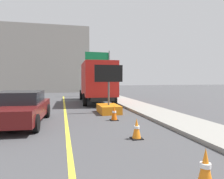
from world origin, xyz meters
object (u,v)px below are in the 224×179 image
traffic_cone_near_sign (205,168)px  traffic_cone_mid_lane (137,129)px  arrow_board_trailer (109,104)px  box_truck (96,81)px  traffic_cone_far_lane (114,113)px  highway_guide_sign (103,65)px  pickup_car (19,108)px

traffic_cone_near_sign → traffic_cone_mid_lane: (-0.11, 3.14, -0.03)m
arrow_board_trailer → box_truck: size_ratio=0.37×
box_truck → traffic_cone_far_lane: bearing=-92.9°
box_truck → traffic_cone_mid_lane: box_truck is taller
box_truck → traffic_cone_near_sign: 13.66m
box_truck → highway_guide_sign: 6.25m
traffic_cone_mid_lane → box_truck: bearing=87.8°
highway_guide_sign → traffic_cone_mid_lane: highway_guide_sign is taller
arrow_board_trailer → traffic_cone_near_sign: (-0.13, -8.31, -0.13)m
highway_guide_sign → traffic_cone_mid_lane: (-2.06, -16.23, -3.10)m
arrow_board_trailer → box_truck: (0.16, 5.27, 1.25)m
arrow_board_trailer → pickup_car: 4.76m
traffic_cone_far_lane → highway_guide_sign: bearing=81.3°
arrow_board_trailer → traffic_cone_far_lane: bearing=-95.8°
pickup_car → traffic_cone_mid_lane: (4.09, -3.21, -0.37)m
pickup_car → highway_guide_sign: highway_guide_sign is taller
pickup_car → traffic_cone_mid_lane: 5.21m
highway_guide_sign → traffic_cone_near_sign: (-1.94, -19.37, -3.07)m
box_truck → highway_guide_sign: highway_guide_sign is taller
box_truck → highway_guide_sign: (1.65, 5.79, 1.69)m
box_truck → traffic_cone_near_sign: box_truck is taller
traffic_cone_near_sign → traffic_cone_far_lane: (-0.08, 6.20, -0.01)m
pickup_car → traffic_cone_near_sign: (4.20, -6.35, -0.34)m
arrow_board_trailer → highway_guide_sign: highway_guide_sign is taller
box_truck → traffic_cone_near_sign: (-0.29, -13.59, -1.38)m
traffic_cone_near_sign → pickup_car: bearing=123.5°
arrow_board_trailer → traffic_cone_mid_lane: bearing=-92.7°
arrow_board_trailer → traffic_cone_mid_lane: arrow_board_trailer is taller
arrow_board_trailer → traffic_cone_near_sign: size_ratio=3.74×
pickup_car → traffic_cone_far_lane: 4.14m
arrow_board_trailer → pickup_car: size_ratio=0.58×
traffic_cone_near_sign → highway_guide_sign: bearing=84.3°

